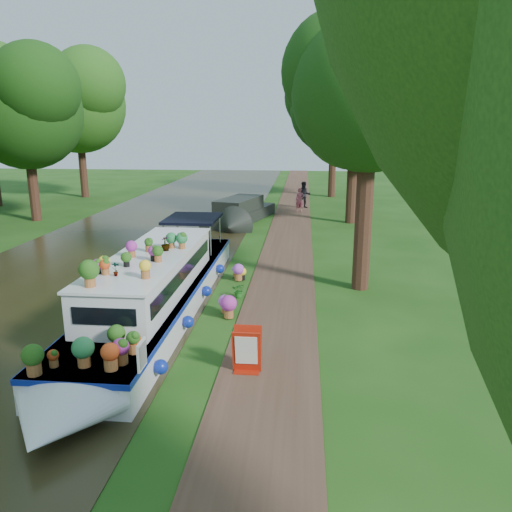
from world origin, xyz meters
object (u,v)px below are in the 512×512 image
Objects in this scene: sandwich_board at (247,352)px; plant_boat at (154,289)px; pedestrian_pink at (300,200)px; pedestrian_dark at (304,195)px; second_boat at (239,213)px.

plant_boat is at bearing 134.79° from sandwich_board.
plant_boat is 19.05m from pedestrian_pink.
pedestrian_dark reaches higher than pedestrian_pink.
pedestrian_pink is (3.87, 18.65, -0.07)m from plant_boat.
plant_boat is 13.70× the size of sandwich_board.
pedestrian_dark is at bearing 87.13° from sandwich_board.
pedestrian_pink is (3.37, 3.87, 0.22)m from second_boat.
pedestrian_pink is 0.87× the size of pedestrian_dark.
sandwich_board is 0.57× the size of pedestrian_dark.
second_boat reaches higher than sandwich_board.
sandwich_board is at bearing -99.65° from pedestrian_pink.
pedestrian_pink is at bearing 87.65° from sandwich_board.
pedestrian_pink is at bearing 78.27° from plant_boat.
sandwich_board is at bearing -45.27° from plant_boat.
plant_boat is 20.63m from pedestrian_dark.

